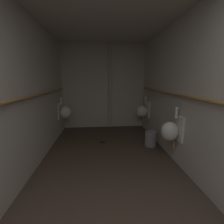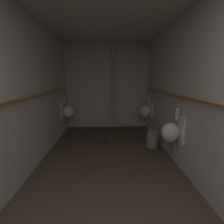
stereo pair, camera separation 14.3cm
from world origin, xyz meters
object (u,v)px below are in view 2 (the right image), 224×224
Objects in this scene: urinal_right_mid at (171,132)px; waste_bin at (152,139)px; standpipe_back_wall at (113,87)px; urinal_left_mid at (68,111)px; floor_drain at (104,142)px; urinal_right_far at (146,111)px.

urinal_right_mid reaches higher than waste_bin.
standpipe_back_wall is at bearing 120.38° from waste_bin.
urinal_left_mid is 0.31× the size of standpipe_back_wall.
waste_bin is (1.08, -0.28, 0.17)m from floor_drain.
urinal_left_mid is 1.00× the size of urinal_right_far.
waste_bin is (0.83, -1.41, -1.09)m from standpipe_back_wall.
urinal_right_far is 0.31× the size of standpipe_back_wall.
standpipe_back_wall is (-0.91, 0.43, 0.64)m from urinal_right_far.
standpipe_back_wall is at bearing 77.46° from floor_drain.
waste_bin is (2.09, -0.96, -0.45)m from urinal_left_mid.
floor_drain is (-1.16, -0.69, -0.61)m from urinal_right_far.
urinal_right_mid is (2.17, -1.70, 0.00)m from urinal_left_mid.
urinal_right_far reaches higher than waste_bin.
standpipe_back_wall reaches higher than urinal_right_mid.
urinal_left_mid is 5.39× the size of floor_drain.
urinal_right_mid is 1.66m from floor_drain.
floor_drain is (-1.16, 1.02, -0.61)m from urinal_right_mid.
urinal_left_mid is at bearing -179.65° from urinal_right_far.
floor_drain is (1.01, -0.68, -0.61)m from urinal_left_mid.
waste_bin is (-0.08, -0.97, -0.45)m from urinal_right_far.
urinal_right_mid is at bearing -66.98° from standpipe_back_wall.
urinal_right_far is 5.39× the size of floor_drain.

